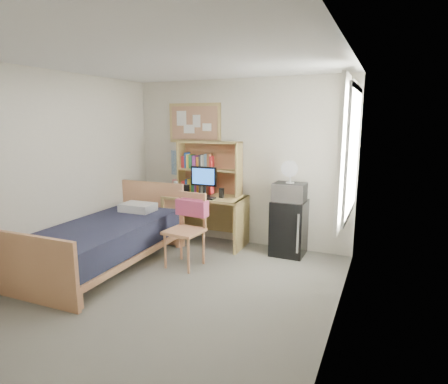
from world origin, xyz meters
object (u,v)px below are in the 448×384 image
at_px(microwave, 290,192).
at_px(mini_fridge, 289,228).
at_px(desk, 206,220).
at_px(speaker_left, 187,190).
at_px(monitor, 204,182).
at_px(speaker_right, 222,193).
at_px(desk_chair, 184,231).
at_px(desk_fan, 290,173).
at_px(bed, 106,245).
at_px(bulletin_board, 195,123).

bearing_deg(microwave, mini_fridge, 90.00).
xyz_separation_m(desk, speaker_left, (-0.30, -0.07, 0.48)).
height_order(mini_fridge, microwave, microwave).
bearing_deg(monitor, mini_fridge, 4.09).
relative_size(desk, mini_fridge, 1.55).
bearing_deg(speaker_right, desk_chair, -100.42).
height_order(speaker_right, desk_fan, desk_fan).
xyz_separation_m(speaker_left, microwave, (1.64, 0.13, 0.07)).
distance_m(mini_fridge, desk_fan, 0.82).
distance_m(bed, microwave, 2.67).
height_order(bulletin_board, microwave, bulletin_board).
bearing_deg(monitor, desk_fan, 3.24).
xyz_separation_m(desk, mini_fridge, (1.34, 0.08, 0.01)).
height_order(bulletin_board, speaker_left, bulletin_board).
height_order(desk, speaker_left, speaker_left).
bearing_deg(bed, mini_fridge, 33.40).
bearing_deg(desk_chair, mini_fridge, 45.86).
distance_m(monitor, speaker_left, 0.33).
bearing_deg(bed, monitor, 58.01).
height_order(speaker_left, microwave, microwave).
relative_size(desk_chair, bed, 0.45).
distance_m(bulletin_board, desk_fan, 1.84).
relative_size(desk_chair, monitor, 2.24).
height_order(desk_chair, bed, desk_chair).
distance_m(bulletin_board, monitor, 1.04).
bearing_deg(desk, bulletin_board, 135.67).
height_order(desk, monitor, monitor).
relative_size(speaker_left, desk_fan, 0.57).
xyz_separation_m(microwave, desk_fan, (0.00, 0.00, 0.28)).
bearing_deg(desk_chair, speaker_left, 121.52).
xyz_separation_m(desk_chair, bed, (-0.96, -0.45, -0.20)).
xyz_separation_m(bulletin_board, desk_chair, (0.51, -1.28, -1.42)).
bearing_deg(desk, desk_fan, 0.67).
bearing_deg(speaker_left, desk_chair, -64.54).
relative_size(speaker_right, microwave, 0.34).
height_order(desk, bed, desk).
bearing_deg(microwave, speaker_left, -175.59).
bearing_deg(desk, mini_fridge, 1.53).
distance_m(desk, mini_fridge, 1.34).
xyz_separation_m(desk_chair, desk_fan, (1.18, 1.02, 0.72)).
bearing_deg(desk_chair, bulletin_board, 115.99).
height_order(bed, desk_fan, desk_fan).
distance_m(mini_fridge, monitor, 1.47).
xyz_separation_m(mini_fridge, desk_fan, (-0.00, -0.02, 0.82)).
relative_size(desk_chair, speaker_left, 6.01).
bearing_deg(microwave, monitor, -175.00).
bearing_deg(monitor, speaker_left, 180.00).
distance_m(speaker_right, microwave, 1.04).
distance_m(bulletin_board, bed, 2.41).
bearing_deg(bulletin_board, bed, -104.38).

